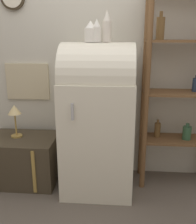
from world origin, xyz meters
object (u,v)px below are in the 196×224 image
suitcase_trunk (24,159)px  desk_lamp (15,113)px  vase_center (97,31)px  vase_right (107,27)px  vase_left (91,32)px  refrigerator (98,116)px

suitcase_trunk → desk_lamp: bearing=157.4°
vase_center → vase_right: size_ratio=0.73×
desk_lamp → suitcase_trunk: bearing=-22.6°
suitcase_trunk → vase_right: size_ratio=2.56×
vase_center → vase_right: bearing=9.4°
vase_left → vase_right: size_ratio=0.67×
vase_center → desk_lamp: 1.13m
desk_lamp → vase_left: bearing=-3.9°
suitcase_trunk → vase_right: bearing=-2.0°
refrigerator → desk_lamp: (-0.83, 0.06, -0.01)m
vase_center → vase_left: bearing=162.0°
vase_right → desk_lamp: 1.21m
suitcase_trunk → refrigerator: bearing=-2.6°
vase_center → refrigerator: bearing=37.8°
vase_left → vase_right: 0.15m
suitcase_trunk → desk_lamp: desk_lamp is taller
refrigerator → vase_center: (-0.01, -0.01, 0.76)m
suitcase_trunk → vase_right: (0.84, -0.03, 1.29)m
refrigerator → vase_center: bearing=-142.2°
vase_center → desk_lamp: size_ratio=0.58×
suitcase_trunk → vase_left: size_ratio=3.81×
refrigerator → vase_left: vase_left is taller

